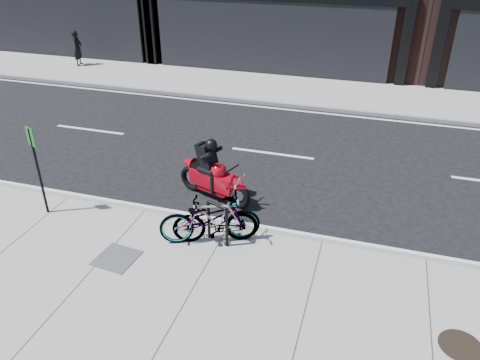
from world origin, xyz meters
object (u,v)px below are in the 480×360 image
(pedestrian, at_px, (78,48))
(manhole_cover, at_px, (460,346))
(utility_grate, at_px, (117,258))
(bicycle_front, at_px, (210,218))
(sign_post, at_px, (37,164))
(bike_rack, at_px, (218,220))
(bicycle_rear, at_px, (215,220))
(motorcycle, at_px, (217,176))

(pedestrian, distance_m, manhole_cover, 19.34)
(pedestrian, bearing_deg, utility_grate, -155.66)
(manhole_cover, distance_m, utility_grate, 6.16)
(bicycle_front, distance_m, utility_grate, 1.96)
(utility_grate, height_order, sign_post, sign_post)
(bike_rack, xyz_separation_m, sign_post, (-4.02, -0.07, 0.69))
(bicycle_rear, bearing_deg, bicycle_front, -110.74)
(bicycle_front, height_order, sign_post, sign_post)
(motorcycle, relative_size, utility_grate, 2.67)
(bike_rack, relative_size, pedestrian, 0.58)
(bike_rack, height_order, pedestrian, pedestrian)
(bike_rack, xyz_separation_m, pedestrian, (-10.46, 10.85, 0.24))
(bicycle_front, relative_size, manhole_cover, 3.06)
(bicycle_rear, bearing_deg, sign_post, -109.70)
(manhole_cover, height_order, utility_grate, same)
(motorcycle, relative_size, manhole_cover, 3.03)
(motorcycle, bearing_deg, pedestrian, 155.82)
(pedestrian, height_order, sign_post, sign_post)
(bicycle_front, relative_size, motorcycle, 1.01)
(bicycle_rear, relative_size, manhole_cover, 2.59)
(bicycle_front, bearing_deg, manhole_cover, -130.78)
(pedestrian, distance_m, utility_grate, 14.83)
(bicycle_front, xyz_separation_m, motorcycle, (-0.48, 1.76, -0.03))
(bike_rack, relative_size, sign_post, 0.44)
(bike_rack, xyz_separation_m, bicycle_rear, (-0.05, 0.00, -0.01))
(pedestrian, xyz_separation_m, utility_grate, (8.76, -11.94, -0.76))
(bicycle_front, bearing_deg, bicycle_rear, -113.35)
(bicycle_front, xyz_separation_m, sign_post, (-3.86, -0.07, 0.69))
(manhole_cover, height_order, sign_post, sign_post)
(bicycle_rear, distance_m, pedestrian, 15.03)
(sign_post, bearing_deg, pedestrian, 143.10)
(sign_post, bearing_deg, bicycle_front, 23.65)
(pedestrian, relative_size, utility_grate, 2.05)
(bike_rack, bearing_deg, bicycle_rear, 180.00)
(bicycle_rear, relative_size, pedestrian, 1.11)
(bicycle_rear, bearing_deg, bike_rack, 69.26)
(pedestrian, bearing_deg, sign_post, -161.41)
(motorcycle, bearing_deg, bike_rack, -51.43)
(manhole_cover, xyz_separation_m, sign_post, (-8.47, 1.38, 1.21))
(bicycle_front, distance_m, manhole_cover, 4.86)
(bicycle_front, bearing_deg, bike_rack, -113.35)
(sign_post, bearing_deg, utility_grate, -1.15)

